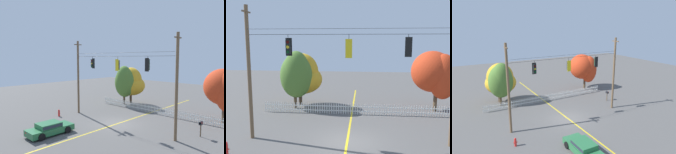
% 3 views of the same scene
% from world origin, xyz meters
% --- Properties ---
extents(ground, '(80.00, 80.00, 0.00)m').
position_xyz_m(ground, '(0.00, 0.00, 0.00)').
color(ground, '#565451').
extents(lane_centerline_stripe, '(0.16, 36.00, 0.01)m').
position_xyz_m(lane_centerline_stripe, '(0.00, 0.00, 0.00)').
color(lane_centerline_stripe, gold).
rests_on(lane_centerline_stripe, ground).
extents(signal_support_span, '(13.72, 1.10, 9.17)m').
position_xyz_m(signal_support_span, '(0.00, -0.00, 4.69)').
color(signal_support_span, brown).
rests_on(signal_support_span, ground).
extents(traffic_signal_northbound_primary, '(0.43, 0.38, 1.41)m').
position_xyz_m(traffic_signal_northbound_primary, '(-3.94, 0.01, 6.42)').
color(traffic_signal_northbound_primary, black).
extents(traffic_signal_southbound_primary, '(0.43, 0.38, 1.51)m').
position_xyz_m(traffic_signal_southbound_primary, '(0.08, -0.01, 6.32)').
color(traffic_signal_southbound_primary, black).
extents(traffic_signal_eastbound_side, '(0.43, 0.38, 1.42)m').
position_xyz_m(traffic_signal_eastbound_side, '(3.81, -0.01, 6.43)').
color(traffic_signal_eastbound_side, black).
extents(white_picket_fence, '(17.74, 0.06, 1.01)m').
position_xyz_m(white_picket_fence, '(0.45, 6.43, 0.51)').
color(white_picket_fence, silver).
rests_on(white_picket_fence, ground).
extents(autumn_maple_near_fence, '(3.24, 2.77, 5.88)m').
position_xyz_m(autumn_maple_near_fence, '(-5.63, 7.79, 3.53)').
color(autumn_maple_near_fence, brown).
rests_on(autumn_maple_near_fence, ground).
extents(autumn_maple_mid, '(4.22, 3.93, 5.61)m').
position_xyz_m(autumn_maple_mid, '(-5.42, 9.15, 3.19)').
color(autumn_maple_mid, '#473828').
rests_on(autumn_maple_mid, ground).
extents(autumn_oak_far_east, '(4.16, 4.00, 5.89)m').
position_xyz_m(autumn_oak_far_east, '(8.01, 8.54, 3.74)').
color(autumn_oak_far_east, brown).
rests_on(autumn_oak_far_east, ground).
extents(parked_car, '(1.92, 4.23, 1.15)m').
position_xyz_m(parked_car, '(-2.32, -6.65, 0.60)').
color(parked_car, '#286B3D').
rests_on(parked_car, ground).
extents(fire_hydrant, '(0.38, 0.22, 0.83)m').
position_xyz_m(fire_hydrant, '(-7.11, -2.69, 0.41)').
color(fire_hydrant, red).
rests_on(fire_hydrant, ground).
extents(roadside_mailbox, '(0.25, 0.44, 1.41)m').
position_xyz_m(roadside_mailbox, '(7.93, 2.42, 1.15)').
color(roadside_mailbox, brown).
rests_on(roadside_mailbox, ground).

